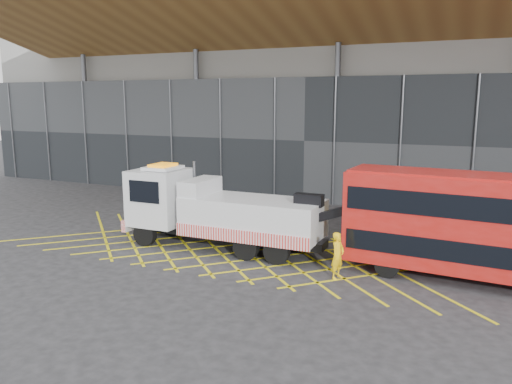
% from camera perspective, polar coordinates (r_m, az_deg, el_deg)
% --- Properties ---
extents(ground_plane, '(120.00, 120.00, 0.00)m').
position_cam_1_polar(ground_plane, '(23.61, -8.20, -5.80)').
color(ground_plane, '#242426').
extents(road_markings, '(21.56, 7.16, 0.01)m').
position_cam_1_polar(road_markings, '(22.46, -2.98, -6.54)').
color(road_markings, yellow).
rests_on(road_markings, ground_plane).
extents(construction_building, '(55.00, 23.97, 18.00)m').
position_cam_1_polar(construction_building, '(38.97, 8.98, 13.89)').
color(construction_building, gray).
rests_on(construction_building, ground_plane).
extents(recovery_truck, '(10.68, 2.56, 3.73)m').
position_cam_1_polar(recovery_truck, '(22.34, -4.66, -2.10)').
color(recovery_truck, black).
rests_on(recovery_truck, ground_plane).
extents(bus_towed, '(9.93, 2.95, 3.98)m').
position_cam_1_polar(bus_towed, '(19.60, 24.52, -3.35)').
color(bus_towed, '#AD140F').
rests_on(bus_towed, ground_plane).
extents(worker, '(0.59, 0.74, 1.76)m').
position_cam_1_polar(worker, '(18.92, 9.32, -7.18)').
color(worker, yellow).
rests_on(worker, ground_plane).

